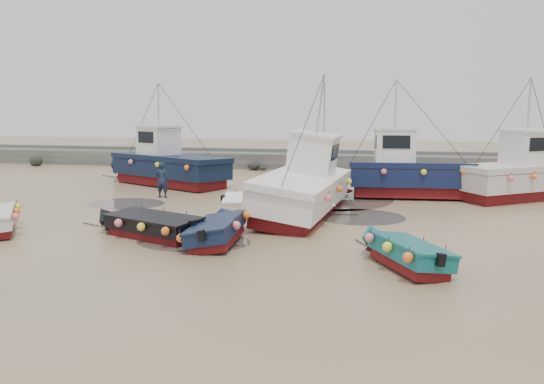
{
  "coord_description": "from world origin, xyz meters",
  "views": [
    {
      "loc": [
        4.67,
        -18.77,
        4.75
      ],
      "look_at": [
        0.32,
        1.77,
        1.4
      ],
      "focal_mm": 35.0,
      "sensor_mm": 36.0,
      "label": 1
    }
  ],
  "objects_px": {
    "cabin_boat_1": "(303,185)",
    "cabin_boat_2": "(399,172)",
    "dinghy_2": "(402,248)",
    "dinghy_4": "(147,222)",
    "cabin_boat_3": "(521,173)",
    "dinghy_1": "(221,226)",
    "person": "(163,198)",
    "cabin_boat_0": "(163,164)",
    "dinghy_5": "(274,203)"
  },
  "relations": [
    {
      "from": "dinghy_4",
      "to": "dinghy_5",
      "type": "relative_size",
      "value": 0.98
    },
    {
      "from": "dinghy_2",
      "to": "dinghy_5",
      "type": "xyz_separation_m",
      "value": [
        -5.33,
        6.78,
        -0.02
      ]
    },
    {
      "from": "dinghy_1",
      "to": "dinghy_2",
      "type": "xyz_separation_m",
      "value": [
        6.24,
        -1.79,
        0.01
      ]
    },
    {
      "from": "dinghy_2",
      "to": "cabin_boat_3",
      "type": "xyz_separation_m",
      "value": [
        6.4,
        13.48,
        0.82
      ]
    },
    {
      "from": "cabin_boat_3",
      "to": "person",
      "type": "bearing_deg",
      "value": -114.5
    },
    {
      "from": "cabin_boat_1",
      "to": "cabin_boat_2",
      "type": "relative_size",
      "value": 1.2
    },
    {
      "from": "cabin_boat_1",
      "to": "person",
      "type": "relative_size",
      "value": 5.95
    },
    {
      "from": "dinghy_4",
      "to": "cabin_boat_3",
      "type": "xyz_separation_m",
      "value": [
        15.57,
        11.55,
        0.84
      ]
    },
    {
      "from": "cabin_boat_0",
      "to": "cabin_boat_1",
      "type": "distance_m",
      "value": 12.29
    },
    {
      "from": "dinghy_1",
      "to": "cabin_boat_1",
      "type": "distance_m",
      "value": 6.07
    },
    {
      "from": "dinghy_5",
      "to": "cabin_boat_2",
      "type": "relative_size",
      "value": 0.63
    },
    {
      "from": "dinghy_4",
      "to": "cabin_boat_0",
      "type": "height_order",
      "value": "cabin_boat_0"
    },
    {
      "from": "dinghy_2",
      "to": "cabin_boat_0",
      "type": "distance_m",
      "value": 20.34
    },
    {
      "from": "cabin_boat_2",
      "to": "cabin_boat_3",
      "type": "height_order",
      "value": "same"
    },
    {
      "from": "cabin_boat_1",
      "to": "dinghy_5",
      "type": "bearing_deg",
      "value": -146.1
    },
    {
      "from": "cabin_boat_1",
      "to": "cabin_boat_3",
      "type": "bearing_deg",
      "value": 35.23
    },
    {
      "from": "cabin_boat_1",
      "to": "cabin_boat_2",
      "type": "bearing_deg",
      "value": 55.95
    },
    {
      "from": "cabin_boat_1",
      "to": "person",
      "type": "height_order",
      "value": "cabin_boat_1"
    },
    {
      "from": "dinghy_5",
      "to": "cabin_boat_3",
      "type": "relative_size",
      "value": 0.76
    },
    {
      "from": "dinghy_1",
      "to": "dinghy_2",
      "type": "bearing_deg",
      "value": -19.61
    },
    {
      "from": "cabin_boat_0",
      "to": "cabin_boat_1",
      "type": "bearing_deg",
      "value": -99.85
    },
    {
      "from": "dinghy_2",
      "to": "cabin_boat_2",
      "type": "xyz_separation_m",
      "value": [
        0.2,
        12.7,
        0.8
      ]
    },
    {
      "from": "dinghy_5",
      "to": "cabin_boat_3",
      "type": "xyz_separation_m",
      "value": [
        11.73,
        6.7,
        0.84
      ]
    },
    {
      "from": "cabin_boat_3",
      "to": "cabin_boat_1",
      "type": "bearing_deg",
      "value": -95.03
    },
    {
      "from": "cabin_boat_3",
      "to": "cabin_boat_0",
      "type": "bearing_deg",
      "value": -128.29
    },
    {
      "from": "cabin_boat_0",
      "to": "cabin_boat_3",
      "type": "relative_size",
      "value": 1.34
    },
    {
      "from": "dinghy_5",
      "to": "cabin_boat_1",
      "type": "relative_size",
      "value": 0.53
    },
    {
      "from": "dinghy_1",
      "to": "cabin_boat_1",
      "type": "relative_size",
      "value": 0.5
    },
    {
      "from": "dinghy_2",
      "to": "cabin_boat_2",
      "type": "height_order",
      "value": "cabin_boat_2"
    },
    {
      "from": "dinghy_1",
      "to": "cabin_boat_1",
      "type": "bearing_deg",
      "value": 65.89
    },
    {
      "from": "dinghy_2",
      "to": "cabin_boat_0",
      "type": "height_order",
      "value": "cabin_boat_0"
    },
    {
      "from": "person",
      "to": "cabin_boat_2",
      "type": "bearing_deg",
      "value": -171.78
    },
    {
      "from": "cabin_boat_0",
      "to": "cabin_boat_1",
      "type": "relative_size",
      "value": 0.94
    },
    {
      "from": "dinghy_2",
      "to": "cabin_boat_1",
      "type": "xyz_separation_m",
      "value": [
        -4.13,
        7.43,
        0.73
      ]
    },
    {
      "from": "dinghy_4",
      "to": "person",
      "type": "distance_m",
      "value": 8.69
    },
    {
      "from": "dinghy_4",
      "to": "dinghy_1",
      "type": "bearing_deg",
      "value": -71.0
    },
    {
      "from": "dinghy_4",
      "to": "person",
      "type": "height_order",
      "value": "dinghy_4"
    },
    {
      "from": "cabin_boat_1",
      "to": "cabin_boat_3",
      "type": "relative_size",
      "value": 1.43
    },
    {
      "from": "cabin_boat_0",
      "to": "dinghy_5",
      "type": "bearing_deg",
      "value": -105.9
    },
    {
      "from": "dinghy_2",
      "to": "dinghy_5",
      "type": "height_order",
      "value": "same"
    },
    {
      "from": "dinghy_4",
      "to": "cabin_boat_0",
      "type": "xyz_separation_m",
      "value": [
        -4.88,
        12.76,
        0.76
      ]
    },
    {
      "from": "dinghy_1",
      "to": "cabin_boat_0",
      "type": "relative_size",
      "value": 0.53
    },
    {
      "from": "cabin_boat_0",
      "to": "cabin_boat_2",
      "type": "xyz_separation_m",
      "value": [
        14.24,
        -1.99,
        0.06
      ]
    },
    {
      "from": "cabin_boat_0",
      "to": "cabin_boat_3",
      "type": "distance_m",
      "value": 20.48
    },
    {
      "from": "dinghy_2",
      "to": "cabin_boat_3",
      "type": "height_order",
      "value": "cabin_boat_3"
    },
    {
      "from": "dinghy_5",
      "to": "dinghy_1",
      "type": "bearing_deg",
      "value": -19.83
    },
    {
      "from": "cabin_boat_0",
      "to": "cabin_boat_2",
      "type": "relative_size",
      "value": 1.13
    },
    {
      "from": "dinghy_4",
      "to": "cabin_boat_3",
      "type": "height_order",
      "value": "cabin_boat_3"
    },
    {
      "from": "dinghy_4",
      "to": "cabin_boat_1",
      "type": "relative_size",
      "value": 0.52
    },
    {
      "from": "cabin_boat_0",
      "to": "cabin_boat_1",
      "type": "xyz_separation_m",
      "value": [
        9.92,
        -7.26,
        -0.0
      ]
    }
  ]
}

